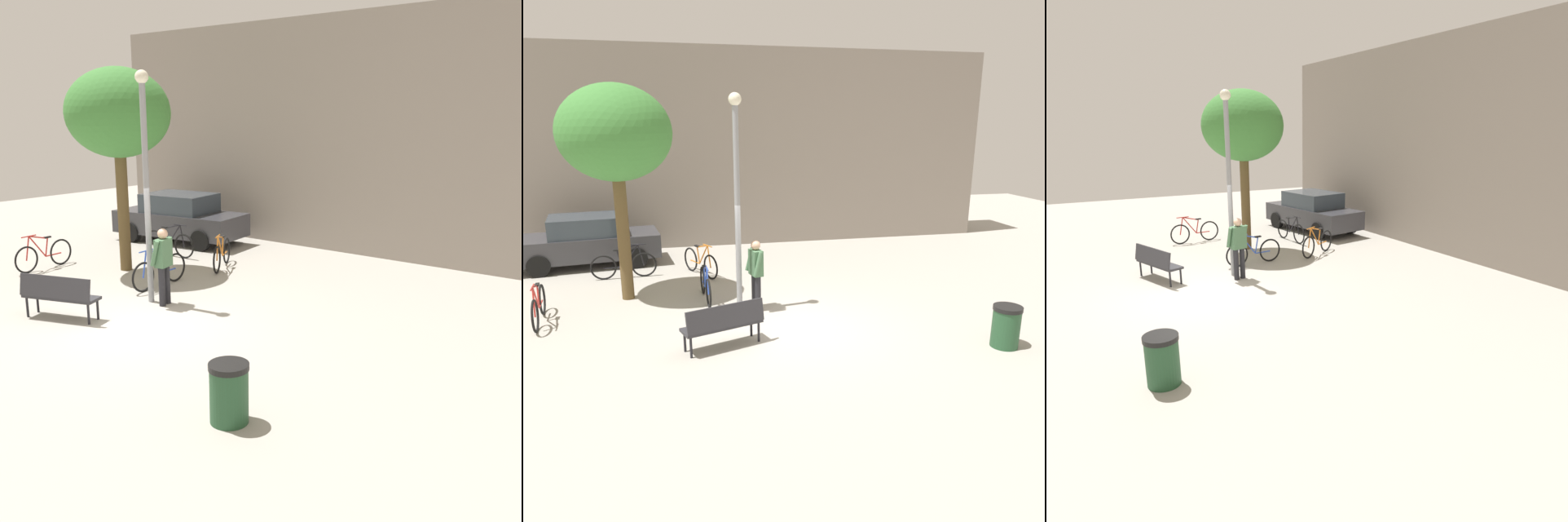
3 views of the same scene
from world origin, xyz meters
TOP-DOWN VIEW (x-y plane):
  - ground_plane at (0.00, 0.00)m, footprint 36.00×36.00m
  - building_facade at (0.00, 8.97)m, footprint 18.09×2.00m
  - lamppost at (-0.99, 1.20)m, footprint 0.28×0.28m
  - person_by_lamppost at (-0.60, 1.23)m, footprint 0.39×0.63m
  - park_bench at (-1.55, -0.73)m, footprint 1.67×0.97m
  - plaza_tree at (-3.61, 2.72)m, footprint 2.62×2.62m
  - bicycle_black at (-3.82, 4.52)m, footprint 1.81×0.18m
  - bicycle_orange at (-1.70, 4.37)m, footprint 0.88×1.63m
  - bicycle_blue at (-1.71, 2.14)m, footprint 0.16×1.81m
  - bicycle_red at (-5.39, 1.45)m, footprint 0.21×1.81m
  - parked_car_charcoal at (-5.00, 6.14)m, footprint 4.40×2.28m
  - trash_bin at (3.84, -1.84)m, footprint 0.55×0.55m

SIDE VIEW (x-z plane):
  - ground_plane at x=0.00m, z-range 0.00..0.00m
  - bicycle_black at x=-3.82m, z-range -0.10..0.87m
  - bicycle_orange at x=-1.70m, z-range -0.10..0.87m
  - bicycle_blue at x=-1.71m, z-range -0.10..0.87m
  - bicycle_red at x=-5.39m, z-range -0.10..0.87m
  - trash_bin at x=3.84m, z-range 0.00..0.84m
  - park_bench at x=-1.55m, z-range 0.08..1.01m
  - parked_car_charcoal at x=-5.00m, z-range 0.00..1.55m
  - person_by_lamppost at x=-0.60m, z-range 0.13..1.80m
  - lamppost at x=-0.99m, z-range 0.42..5.30m
  - building_facade at x=0.00m, z-range 0.00..6.73m
  - plaza_tree at x=-3.61m, z-range 1.42..6.56m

